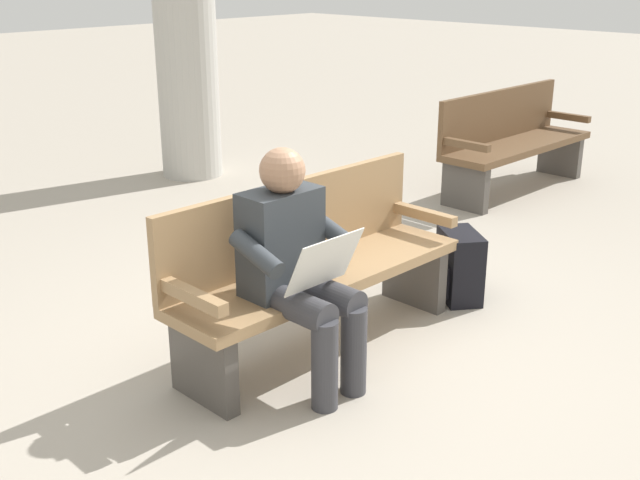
{
  "coord_description": "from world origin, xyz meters",
  "views": [
    {
      "loc": [
        2.77,
        2.69,
        2.01
      ],
      "look_at": [
        0.17,
        0.15,
        0.7
      ],
      "focal_mm": 44.1,
      "sensor_mm": 36.0,
      "label": 1
    }
  ],
  "objects": [
    {
      "name": "bench_far",
      "position": [
        -3.44,
        -0.95,
        0.46
      ],
      "size": [
        1.8,
        0.49,
        0.9
      ],
      "rotation": [
        0.0,
        0.0,
        -0.01
      ],
      "color": "brown",
      "rests_on": "ground"
    },
    {
      "name": "person_seated",
      "position": [
        0.34,
        0.16,
        0.63
      ],
      "size": [
        0.57,
        0.57,
        1.18
      ],
      "rotation": [
        0.0,
        0.0,
        -0.01
      ],
      "color": "#33383D",
      "rests_on": "ground"
    },
    {
      "name": "bench_near",
      "position": [
        -0.0,
        -0.07,
        0.46
      ],
      "size": [
        1.8,
        0.49,
        0.9
      ],
      "rotation": [
        0.0,
        0.0,
        -0.01
      ],
      "color": "#9E7A51",
      "rests_on": "ground"
    },
    {
      "name": "backpack",
      "position": [
        -1.06,
        0.15,
        0.21
      ],
      "size": [
        0.38,
        0.41,
        0.43
      ],
      "rotation": [
        0.0,
        0.0,
        4.08
      ],
      "color": "black",
      "rests_on": "ground"
    },
    {
      "name": "ground_plane",
      "position": [
        0.0,
        0.0,
        0.0
      ],
      "size": [
        40.0,
        40.0,
        0.0
      ],
      "primitive_type": "plane",
      "color": "#A89E8E"
    }
  ]
}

